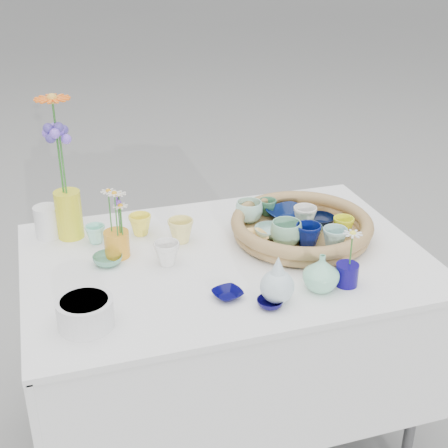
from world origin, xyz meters
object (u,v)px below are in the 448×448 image
object	(u,v)px
bud_vase_seafoam	(321,272)
display_table	(226,436)
tall_vase_yellow	(69,214)
wicker_tray	(301,227)

from	to	relation	value
bud_vase_seafoam	display_table	bearing A→B (deg)	127.43
bud_vase_seafoam	tall_vase_yellow	xyz separation A→B (m)	(-0.66, 0.55, 0.03)
wicker_tray	bud_vase_seafoam	bearing A→B (deg)	-103.65
display_table	bud_vase_seafoam	xyz separation A→B (m)	(0.20, -0.27, 0.82)
display_table	tall_vase_yellow	distance (m)	1.00
display_table	bud_vase_seafoam	bearing A→B (deg)	-52.57
display_table	tall_vase_yellow	bearing A→B (deg)	148.02
wicker_tray	bud_vase_seafoam	size ratio (longest dim) A/B	4.28
display_table	wicker_tray	xyz separation A→B (m)	(0.28, 0.05, 0.80)
bud_vase_seafoam	tall_vase_yellow	distance (m)	0.86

